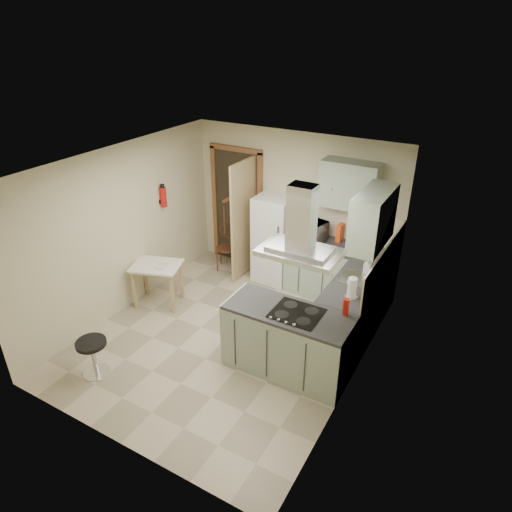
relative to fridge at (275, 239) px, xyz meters
The scene contains 28 objects.
floor 1.96m from the fridge, 83.66° to the right, with size 4.20×4.20×0.00m, color #B3A48B.
ceiling 2.52m from the fridge, 83.66° to the right, with size 4.20×4.20×0.00m, color silver.
back_wall 0.62m from the fridge, 56.31° to the left, with size 3.60×3.60×0.00m, color #C3BC97.
left_wall 2.46m from the fridge, 131.63° to the right, with size 4.20×4.20×0.00m, color #C3BC97.
right_wall 2.74m from the fridge, 41.99° to the right, with size 4.20×4.20×0.00m, color #C3BC97.
doorway 0.99m from the fridge, 163.30° to the left, with size 1.10×0.12×2.10m, color brown.
fridge is the anchor object (origin of this frame).
counter_back 0.91m from the fridge, ahead, with size 1.08×0.60×0.90m, color #9EB2A0.
counter_right 1.85m from the fridge, 21.66° to the right, with size 0.60×1.95×0.90m, color #9EB2A0.
splashback 1.26m from the fridge, 13.94° to the left, with size 1.68×0.02×0.50m, color beige.
wall_cabinet_back 1.60m from the fridge, ahead, with size 0.85×0.35×0.70m, color #9EB2A0.
wall_cabinet_right 2.33m from the fridge, 27.50° to the right, with size 0.35×0.90×0.70m, color #9EB2A0.
peninsula 2.35m from the fridge, 58.26° to the right, with size 1.55×0.65×0.90m, color #9EB2A0.
hob 2.39m from the fridge, 56.21° to the right, with size 0.58×0.50×0.01m, color black.
extractor_hood 2.57m from the fridge, 56.21° to the right, with size 0.90×0.55×0.10m, color silver.
sink 1.91m from the fridge, 26.57° to the right, with size 0.45×0.40×0.01m, color silver.
fire_extinguisher 1.93m from the fridge, 149.70° to the right, with size 0.10×0.10×0.32m, color #B2140F.
drop_leaf_table 2.03m from the fridge, 127.66° to the right, with size 0.73×0.55×0.68m, color tan.
bentwood_chair 0.98m from the fridge, behind, with size 0.35×0.35×0.79m, color #4C3219.
stool 3.39m from the fridge, 104.76° to the right, with size 0.37×0.37×0.50m, color black.
microwave 0.65m from the fridge, ahead, with size 0.59×0.40×0.33m, color black.
kettle 1.33m from the fridge, ahead, with size 0.15×0.15×0.23m, color white.
cereal_box 1.11m from the fridge, ahead, with size 0.07×0.18×0.27m, color #EC4F1B.
soap_bottle 1.86m from the fridge, 19.26° to the right, with size 0.10×0.10×0.21m, color #AFB0BC.
paper_towel 2.23m from the fridge, 36.73° to the right, with size 0.11×0.11×0.29m, color white.
cup 1.99m from the fridge, 32.35° to the right, with size 0.10×0.10×0.08m, color beige.
red_bottle 2.51m from the fridge, 43.00° to the right, with size 0.07×0.07×0.21m, color red.
book 1.98m from the fridge, 126.86° to the right, with size 0.16×0.22×0.10m, color brown.
Camera 1 is at (2.92, -4.32, 4.01)m, focal length 32.00 mm.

